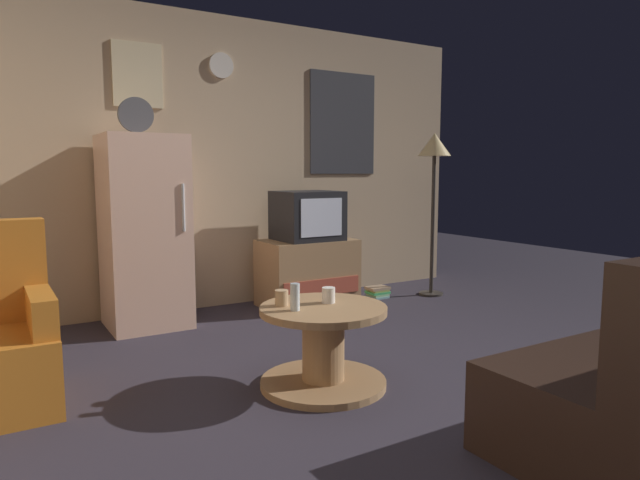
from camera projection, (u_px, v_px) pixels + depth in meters
ground_plane at (386, 391)px, 3.14m from camera, size 12.00×12.00×0.00m
wall_with_art at (222, 163)px, 5.06m from camera, size 5.20×0.12×2.58m
fridge at (144, 231)px, 4.38m from camera, size 0.60×0.62×1.77m
tv_stand at (307, 273)px, 5.12m from camera, size 0.84×0.53×0.61m
crt_tv at (307, 216)px, 5.05m from camera, size 0.54×0.51×0.44m
standing_lamp at (434, 157)px, 5.43m from camera, size 0.32×0.32×1.59m
coffee_table at (323, 346)px, 3.18m from camera, size 0.72×0.72×0.47m
wine_glass at (295, 297)px, 3.04m from camera, size 0.05×0.05×0.15m
mug_ceramic_white at (328, 295)px, 3.23m from camera, size 0.08×0.08×0.09m
mug_ceramic_tan at (282, 298)px, 3.16m from camera, size 0.08×0.08×0.09m
book_stack at (378, 292)px, 5.46m from camera, size 0.21×0.18×0.11m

